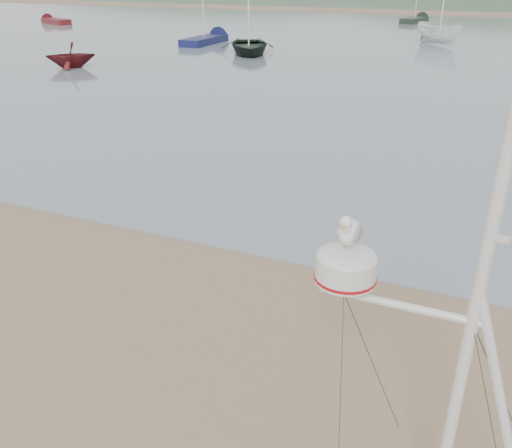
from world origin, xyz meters
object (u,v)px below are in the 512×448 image
at_px(sailboat_dark_mid, 420,19).
at_px(boat_dark, 249,13).
at_px(dinghy_red_far, 51,20).
at_px(sailboat_blue_near, 214,38).
at_px(mast_rig, 442,433).
at_px(boat_white, 442,14).
at_px(boat_red, 69,43).

bearing_deg(sailboat_dark_mid, boat_dark, -103.16).
bearing_deg(sailboat_dark_mid, dinghy_red_far, -154.32).
relative_size(sailboat_blue_near, sailboat_dark_mid, 1.10).
xyz_separation_m(mast_rig, sailboat_dark_mid, (-8.41, 57.57, -0.95)).
bearing_deg(sailboat_dark_mid, sailboat_blue_near, -116.78).
height_order(boat_white, sailboat_dark_mid, sailboat_dark_mid).
distance_m(boat_red, sailboat_dark_mid, 39.55).
bearing_deg(dinghy_red_far, mast_rig, -44.11).
bearing_deg(boat_white, boat_red, 176.36).
bearing_deg(dinghy_red_far, boat_red, -45.32).
distance_m(mast_rig, boat_red, 29.98).
relative_size(dinghy_red_far, sailboat_dark_mid, 0.92).
relative_size(mast_rig, sailboat_dark_mid, 0.90).
distance_m(boat_dark, boat_red, 11.21).
relative_size(mast_rig, sailboat_blue_near, 0.82).
bearing_deg(sailboat_blue_near, dinghy_red_far, 162.71).
height_order(mast_rig, boat_white, mast_rig).
distance_m(mast_rig, boat_dark, 32.85).
distance_m(mast_rig, sailboat_blue_near, 39.76).
distance_m(mast_rig, boat_white, 39.16).
bearing_deg(boat_dark, mast_rig, -89.57).
relative_size(boat_dark, boat_red, 1.91).
relative_size(mast_rig, dinghy_red_far, 0.97).
bearing_deg(boat_red, dinghy_red_far, -173.73).
bearing_deg(sailboat_blue_near, boat_dark, -44.65).
bearing_deg(boat_dark, dinghy_red_far, 129.49).
relative_size(boat_white, sailboat_dark_mid, 0.73).
relative_size(boat_white, dinghy_red_far, 0.79).
height_order(dinghy_red_far, sailboat_dark_mid, sailboat_dark_mid).
bearing_deg(boat_white, boat_dark, 172.29).
xyz_separation_m(mast_rig, boat_red, (-21.95, 20.43, 0.08)).
bearing_deg(boat_dark, sailboat_blue_near, 108.49).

